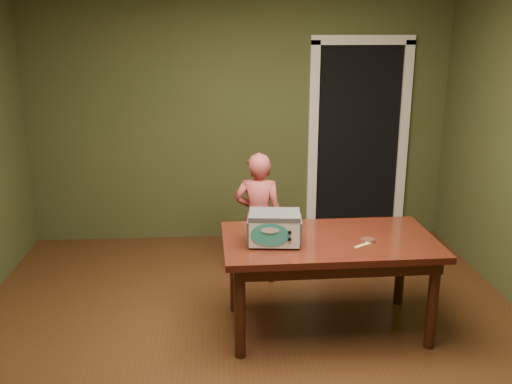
# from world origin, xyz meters

# --- Properties ---
(floor) EXTENTS (5.00, 5.00, 0.00)m
(floor) POSITION_xyz_m (0.00, 0.00, 0.00)
(floor) COLOR #522917
(floor) RESTS_ON ground
(room_shell) EXTENTS (4.52, 5.02, 2.61)m
(room_shell) POSITION_xyz_m (0.00, 0.00, 1.71)
(room_shell) COLOR #414927
(room_shell) RESTS_ON ground
(doorway) EXTENTS (1.10, 0.66, 2.25)m
(doorway) POSITION_xyz_m (1.30, 2.78, 1.06)
(doorway) COLOR black
(doorway) RESTS_ON ground
(dining_table) EXTENTS (1.62, 0.93, 0.75)m
(dining_table) POSITION_xyz_m (0.59, 0.40, 0.65)
(dining_table) COLOR #37180C
(dining_table) RESTS_ON floor
(toy_oven) EXTENTS (0.42, 0.30, 0.24)m
(toy_oven) POSITION_xyz_m (0.17, 0.31, 0.88)
(toy_oven) COLOR #4C4F54
(toy_oven) RESTS_ON dining_table
(baking_pan) EXTENTS (0.10, 0.10, 0.02)m
(baking_pan) POSITION_xyz_m (0.87, 0.32, 0.76)
(baking_pan) COLOR silver
(baking_pan) RESTS_ON dining_table
(spatula) EXTENTS (0.16, 0.12, 0.01)m
(spatula) POSITION_xyz_m (0.82, 0.24, 0.75)
(spatula) COLOR #EADA65
(spatula) RESTS_ON dining_table
(child) EXTENTS (0.49, 0.37, 1.22)m
(child) POSITION_xyz_m (0.13, 1.32, 0.61)
(child) COLOR #C55151
(child) RESTS_ON floor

